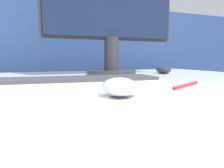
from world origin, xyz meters
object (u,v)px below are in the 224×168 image
Objects in this scene: computer_mouse_near at (118,87)px; keyboard at (71,82)px; computer_mouse_far at (163,70)px; monitor at (111,3)px.

computer_mouse_near is 0.17m from keyboard.
computer_mouse_near is 0.64m from computer_mouse_far.
computer_mouse_near is 0.59m from monitor.
monitor reaches higher than computer_mouse_near.
monitor is at bearing 59.19° from keyboard.
monitor is 0.37m from computer_mouse_far.
monitor reaches higher than computer_mouse_far.
keyboard is 0.50m from monitor.
computer_mouse_far is at bearing 37.40° from keyboard.
computer_mouse_near is at bearing -110.81° from monitor.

